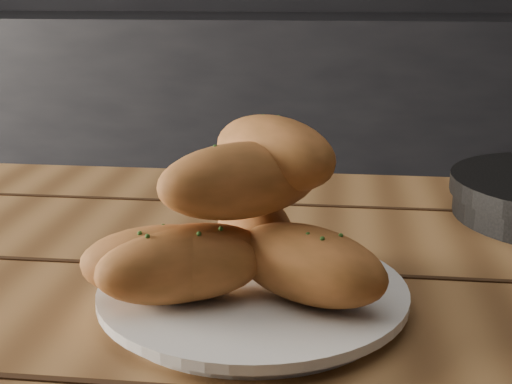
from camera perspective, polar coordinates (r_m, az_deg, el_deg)
name	(u,v)px	position (r m, az deg, el deg)	size (l,w,h in m)	color
counter	(182,152)	(2.42, -5.91, 3.19)	(2.80, 0.60, 0.90)	black
plate	(253,295)	(0.58, -0.24, -8.26)	(0.25, 0.25, 0.02)	white
bread_rolls	(238,226)	(0.55, -1.45, -2.77)	(0.25, 0.21, 0.13)	#B46532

